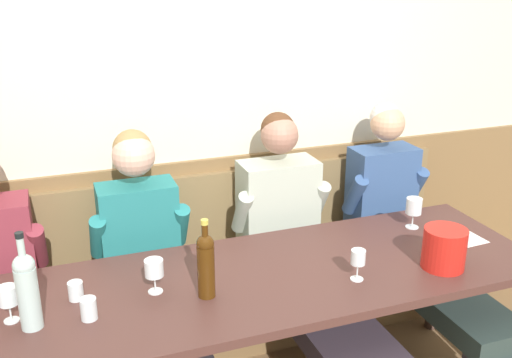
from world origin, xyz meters
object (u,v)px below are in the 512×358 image
person_right_seat (302,257)px  person_center_left_seat (153,284)px  wine_glass_near_bucket (154,270)px  water_tumbler_center (89,309)px  wine_bottle_clear_water (27,289)px  wine_glass_mid_right (414,207)px  dining_table (253,292)px  person_left_seat (412,238)px  wine_bottle_green_tall (206,263)px  wine_glass_center_rear (358,259)px  water_tumbler_right (76,291)px  wall_bench (213,296)px  wine_glass_left_end (8,297)px  ice_bucket (444,248)px

person_right_seat → person_center_left_seat: bearing=-179.5°
wine_glass_near_bucket → water_tumbler_center: 0.30m
wine_bottle_clear_water → wine_glass_mid_right: (1.83, 0.27, -0.05)m
dining_table → wine_glass_near_bucket: wine_glass_near_bucket is taller
person_left_seat → wine_bottle_green_tall: bearing=-163.0°
dining_table → wine_glass_mid_right: wine_glass_mid_right is taller
dining_table → person_right_seat: person_right_seat is taller
wine_bottle_green_tall → wine_glass_center_rear: size_ratio=2.44×
person_left_seat → water_tumbler_right: (-1.75, -0.23, 0.16)m
dining_table → wine_bottle_green_tall: 0.33m
wall_bench → person_left_seat: 1.14m
dining_table → wine_glass_left_end: bearing=179.8°
dining_table → water_tumbler_center: size_ratio=30.29×
wine_bottle_clear_water → wine_glass_mid_right: size_ratio=2.42×
wall_bench → wine_glass_mid_right: 1.19m
person_center_left_seat → wine_glass_center_rear: (0.79, -0.48, 0.22)m
wine_bottle_clear_water → water_tumbler_right: size_ratio=5.07×
dining_table → wine_glass_mid_right: (0.94, 0.20, 0.19)m
wine_bottle_green_tall → wine_glass_left_end: size_ratio=2.31×
person_left_seat → wine_glass_left_end: 2.03m
person_right_seat → wine_bottle_green_tall: 0.77m
person_center_left_seat → wine_glass_mid_right: size_ratio=8.01×
wall_bench → wine_glass_center_rear: size_ratio=21.04×
wine_glass_near_bucket → wine_glass_left_end: 0.55m
wine_glass_mid_right → wine_glass_center_rear: (-0.53, -0.37, -0.02)m
wine_glass_mid_right → wine_glass_near_bucket: bearing=-172.7°
dining_table → ice_bucket: ice_bucket is taller
person_center_left_seat → person_left_seat: bearing=-0.0°
person_right_seat → wine_glass_center_rear: bearing=-86.1°
ice_bucket → wine_bottle_clear_water: (-1.71, 0.14, 0.07)m
person_center_left_seat → wine_glass_left_end: size_ratio=8.70×
wine_glass_near_bucket → dining_table: bearing=-3.5°
water_tumbler_center → wall_bench: bearing=46.9°
ice_bucket → person_right_seat: bearing=130.7°
wall_bench → wine_glass_near_bucket: size_ratio=19.98×
wall_bench → wine_glass_left_end: (-0.97, -0.65, 0.57)m
wall_bench → wine_glass_center_rear: (0.41, -0.83, 0.56)m
dining_table → wine_bottle_green_tall: size_ratio=7.74×
water_tumbler_center → water_tumbler_right: bearing=102.4°
person_left_seat → wine_glass_mid_right: bearing=-129.6°
wine_bottle_clear_water → wine_glass_near_bucket: 0.49m
wine_glass_near_bucket → wine_glass_left_end: same height
person_left_seat → water_tumbler_right: 1.77m
wine_glass_center_rear → water_tumbler_right: 1.16m
ice_bucket → wine_glass_left_end: (-1.79, 0.21, 0.01)m
person_right_seat → water_tumbler_right: bearing=-168.1°
wine_bottle_green_tall → water_tumbler_center: bearing=-179.4°
wall_bench → water_tumbler_center: size_ratio=33.78×
wine_bottle_clear_water → person_center_left_seat: bearing=36.0°
wine_glass_mid_right → wine_glass_center_rear: bearing=-145.0°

